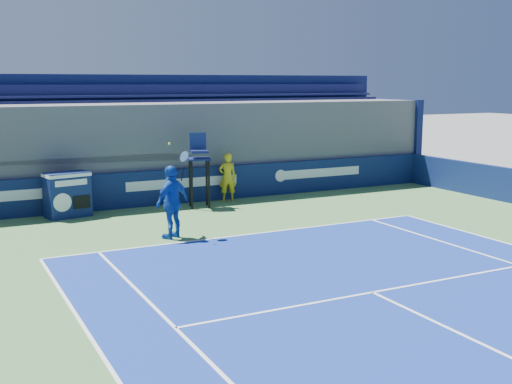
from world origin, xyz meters
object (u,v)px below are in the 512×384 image
match_clock (67,194)px  ball_person (227,177)px  umpire_chair (199,162)px  tennis_player (172,202)px

match_clock → ball_person: bearing=1.9°
umpire_chair → tennis_player: bearing=-121.4°
umpire_chair → match_clock: bearing=174.8°
tennis_player → match_clock: bearing=116.0°
ball_person → tennis_player: bearing=63.8°
ball_person → match_clock: (-5.48, -0.18, -0.12)m
ball_person → umpire_chair: 1.55m
match_clock → umpire_chair: size_ratio=0.58×
tennis_player → umpire_chair: bearing=58.6°
umpire_chair → tennis_player: (-2.23, -3.66, -0.54)m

